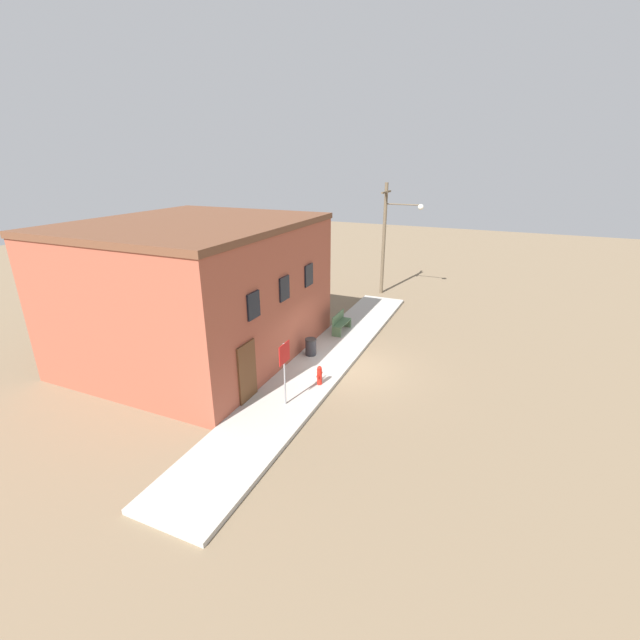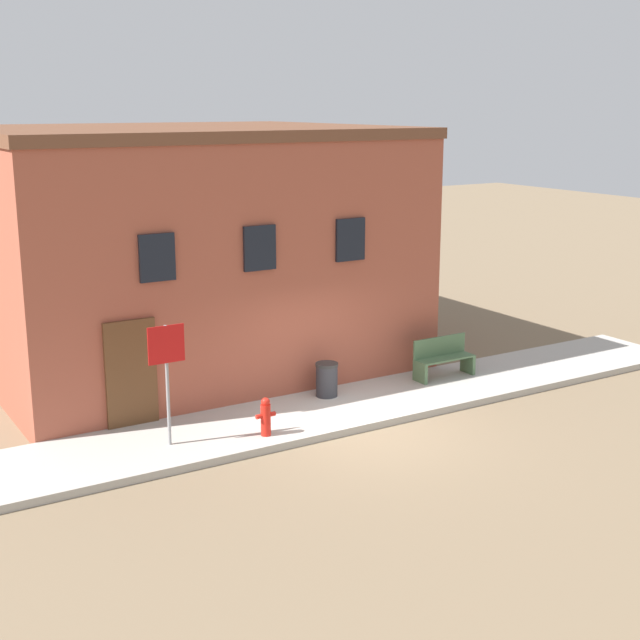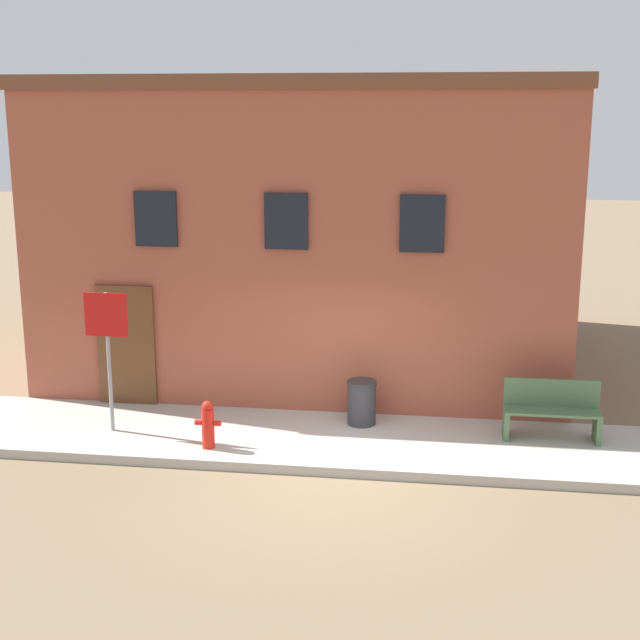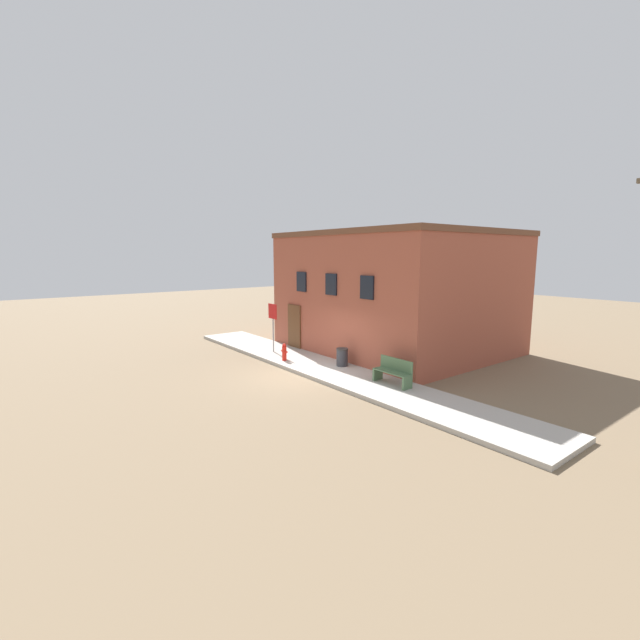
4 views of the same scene
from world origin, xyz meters
name	(u,v)px [view 2 (image 2 of 4)]	position (x,y,z in m)	size (l,w,h in m)	color
ground_plane	(365,432)	(0.00, 0.00, 0.00)	(80.00, 80.00, 0.00)	#7A664C
sidewalk	(333,411)	(0.00, 1.17, 0.07)	(18.44, 2.35, 0.15)	#B2ADA3
brick_building	(181,247)	(-1.01, 6.36, 2.80)	(9.33, 8.15, 5.60)	#9E4C38
fire_hydrant	(266,417)	(-1.89, 0.50, 0.51)	(0.39, 0.19, 0.73)	red
stop_sign	(167,362)	(-3.57, 1.00, 1.70)	(0.68, 0.06, 2.21)	gray
bench	(443,358)	(3.20, 1.64, 0.58)	(1.44, 0.44, 0.90)	#4C6B47
trash_bin	(327,379)	(0.27, 1.85, 0.51)	(0.47, 0.47, 0.72)	#333338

